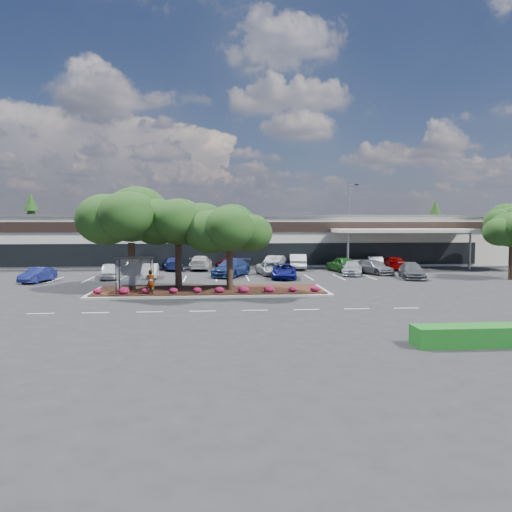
{
  "coord_description": "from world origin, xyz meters",
  "views": [
    {
      "loc": [
        -1.67,
        -34.25,
        5.48
      ],
      "look_at": [
        1.77,
        6.77,
        2.6
      ],
      "focal_mm": 35.0,
      "sensor_mm": 36.0,
      "label": 1
    }
  ],
  "objects": [
    {
      "name": "car_4",
      "position": [
        4.95,
        12.74,
        0.7
      ],
      "size": [
        2.99,
        5.3,
        1.4
      ],
      "primitive_type": "imported",
      "rotation": [
        0.0,
        0.0,
        -0.14
      ],
      "color": "navy",
      "rests_on": "ground"
    },
    {
      "name": "bus_shelter",
      "position": [
        -7.5,
        2.95,
        2.31
      ],
      "size": [
        2.75,
        1.55,
        2.59
      ],
      "color": "black",
      "rests_on": "landscape_island"
    },
    {
      "name": "shrub_row",
      "position": [
        -2.0,
        1.9,
        0.51
      ],
      "size": [
        17.0,
        0.8,
        0.5
      ],
      "primitive_type": null,
      "color": "maroon",
      "rests_on": "landscape_island"
    },
    {
      "name": "car_15",
      "position": [
        12.1,
        18.64,
        0.83
      ],
      "size": [
        2.84,
        5.15,
        1.66
      ],
      "primitive_type": "imported",
      "rotation": [
        0.0,
        0.0,
        3.33
      ],
      "color": "#1A4F1A",
      "rests_on": "ground"
    },
    {
      "name": "light_pole",
      "position": [
        15.27,
        27.42,
        4.56
      ],
      "size": [
        1.38,
        0.88,
        10.27
      ],
      "rotation": [
        0.0,
        0.0,
        0.43
      ],
      "color": "gray",
      "rests_on": "ground"
    },
    {
      "name": "car_0",
      "position": [
        -17.49,
        11.71,
        0.67
      ],
      "size": [
        2.41,
        4.3,
        1.34
      ],
      "primitive_type": "imported",
      "rotation": [
        0.0,
        0.0,
        -0.26
      ],
      "color": "navy",
      "rests_on": "ground"
    },
    {
      "name": "car_3",
      "position": [
        -0.01,
        15.12,
        0.85
      ],
      "size": [
        4.58,
        6.29,
        1.69
      ],
      "primitive_type": "imported",
      "rotation": [
        0.0,
        0.0,
        -0.43
      ],
      "color": "navy",
      "rests_on": "ground"
    },
    {
      "name": "island_tree_west",
      "position": [
        -8.0,
        4.5,
        4.21
      ],
      "size": [
        7.2,
        7.2,
        7.89
      ],
      "primitive_type": null,
      "color": "#153B12",
      "rests_on": "landscape_island"
    },
    {
      "name": "car_16",
      "position": [
        18.4,
        20.33,
        0.74
      ],
      "size": [
        2.6,
        5.3,
        1.48
      ],
      "primitive_type": "imported",
      "rotation": [
        0.0,
        0.0,
        3.04
      ],
      "color": "#8D0202",
      "rests_on": "ground"
    },
    {
      "name": "tree_east_near",
      "position": [
        26.0,
        10.0,
        3.25
      ],
      "size": [
        5.6,
        5.6,
        6.51
      ],
      "primitive_type": null,
      "color": "#153B12",
      "rests_on": "ground"
    },
    {
      "name": "lane_markings",
      "position": [
        -0.14,
        10.42,
        0.01
      ],
      "size": [
        33.12,
        20.06,
        0.01
      ],
      "color": "silver",
      "rests_on": "ground"
    },
    {
      "name": "car_5",
      "position": [
        3.98,
        15.93,
        0.66
      ],
      "size": [
        2.8,
        5.0,
        1.32
      ],
      "primitive_type": "imported",
      "rotation": [
        0.0,
        0.0,
        0.13
      ],
      "color": "#A6ACB2",
      "rests_on": "ground"
    },
    {
      "name": "retail_store",
      "position": [
        0.06,
        33.91,
        3.15
      ],
      "size": [
        80.4,
        25.2,
        6.25
      ],
      "color": "beige",
      "rests_on": "ground"
    },
    {
      "name": "car_14",
      "position": [
        7.83,
        21.9,
        0.86
      ],
      "size": [
        2.52,
        5.43,
        1.72
      ],
      "primitive_type": "imported",
      "rotation": [
        0.0,
        0.0,
        3.0
      ],
      "color": "beige",
      "rests_on": "ground"
    },
    {
      "name": "car_17",
      "position": [
        16.69,
        21.44,
        0.74
      ],
      "size": [
        2.47,
        4.7,
        1.47
      ],
      "primitive_type": "imported",
      "rotation": [
        0.0,
        0.0,
        2.93
      ],
      "color": "silver",
      "rests_on": "ground"
    },
    {
      "name": "tree_east_far",
      "position": [
        31.0,
        18.0,
        3.81
      ],
      "size": [
        6.4,
        6.4,
        7.62
      ],
      "primitive_type": null,
      "color": "#153B12",
      "rests_on": "ground"
    },
    {
      "name": "car_6",
      "position": [
        12.32,
        15.26,
        0.69
      ],
      "size": [
        3.3,
        5.15,
        1.39
      ],
      "primitive_type": "imported",
      "rotation": [
        0.0,
        0.0,
        -0.31
      ],
      "color": "#999EA4",
      "rests_on": "ground"
    },
    {
      "name": "car_8",
      "position": [
        17.13,
        11.71,
        0.73
      ],
      "size": [
        2.97,
        5.32,
        1.46
      ],
      "primitive_type": "imported",
      "rotation": [
        0.0,
        0.0,
        -0.19
      ],
      "color": "#54565B",
      "rests_on": "ground"
    },
    {
      "name": "car_9",
      "position": [
        -9.8,
        19.41,
        0.82
      ],
      "size": [
        3.31,
        5.17,
        1.64
      ],
      "primitive_type": "imported",
      "rotation": [
        0.0,
        0.0,
        2.83
      ],
      "color": "black",
      "rests_on": "ground"
    },
    {
      "name": "car_12",
      "position": [
        0.01,
        21.68,
        0.7
      ],
      "size": [
        3.56,
        5.18,
        1.39
      ],
      "primitive_type": "imported",
      "rotation": [
        0.0,
        0.0,
        3.51
      ],
      "color": "maroon",
      "rests_on": "ground"
    },
    {
      "name": "car_11",
      "position": [
        -3.21,
        22.18,
        0.8
      ],
      "size": [
        2.69,
        5.7,
        1.61
      ],
      "primitive_type": "imported",
      "rotation": [
        0.0,
        0.0,
        3.06
      ],
      "color": "#BBBBBB",
      "rests_on": "ground"
    },
    {
      "name": "ground",
      "position": [
        0.0,
        0.0,
        0.0
      ],
      "size": [
        160.0,
        160.0,
        0.0
      ],
      "primitive_type": "plane",
      "color": "black",
      "rests_on": "ground"
    },
    {
      "name": "island_tree_east",
      "position": [
        -0.5,
        3.7,
        3.51
      ],
      "size": [
        5.8,
        5.8,
        6.5
      ],
      "primitive_type": null,
      "color": "#153B12",
      "rests_on": "landscape_island"
    },
    {
      "name": "hedge_south_east",
      "position": [
        10.0,
        -13.5,
        0.45
      ],
      "size": [
        6.0,
        1.3,
        0.9
      ],
      "primitive_type": "cube",
      "color": "#155516",
      "rests_on": "ground"
    },
    {
      "name": "car_10",
      "position": [
        -6.38,
        22.06,
        0.72
      ],
      "size": [
        2.83,
        5.24,
        1.44
      ],
      "primitive_type": "imported",
      "rotation": [
        0.0,
        0.0,
        3.31
      ],
      "color": "navy",
      "rests_on": "ground"
    },
    {
      "name": "landscape_island",
      "position": [
        -2.0,
        4.0,
        0.12
      ],
      "size": [
        18.0,
        6.0,
        0.26
      ],
      "color": "gray",
      "rests_on": "ground"
    },
    {
      "name": "car_13",
      "position": [
        5.28,
        21.15,
        0.83
      ],
      "size": [
        3.41,
        5.34,
        1.66
      ],
      "primitive_type": "imported",
      "rotation": [
        0.0,
        0.0,
        2.78
      ],
      "color": "#5D5E64",
      "rests_on": "ground"
    },
    {
      "name": "car_1",
      "position": [
        -11.71,
        14.0,
        0.74
      ],
      "size": [
        2.66,
        4.63,
        1.48
      ],
      "primitive_type": "imported",
      "rotation": [
        0.0,
        0.0,
        0.22
      ],
      "color": "silver",
      "rests_on": "ground"
    },
    {
      "name": "car_2",
      "position": [
        -7.87,
        14.41,
        0.68
      ],
      "size": [
        1.61,
        4.17,
        1.35
      ],
      "primitive_type": "imported",
      "rotation": [
        0.0,
        0.0,
        0.04
      ],
      "color": "silver",
      "rests_on": "ground"
    },
    {
      "name": "conifer_north_east",
      "position": [
        34.0,
        44.0,
        4.5
      ],
      "size": [
        3.96,
        3.96,
        9.0
      ],
      "primitive_type": "cone",
      "color": "#153B12",
      "rests_on": "ground"
    },
    {
      "name": "conifer_north_west",
      "position": [
        -30.0,
        46.0,
        5.0
      ],
      "size": [
        4.4,
        4.4,
        10.0
      ],
      "primitive_type": "cone",
      "color": "#153B12",
      "rests_on": "ground"
    },
    {
      "name": "person_waiting",
      "position": [
        -6.24,
        1.7,
        1.14
      ],
      "size": [
        0.72,
        0.55,
        1.75
      ],
      "primitive_type": "imported",
      "rotation": [
        0.0,
        0.0,
        2.92
      ],
      "color": "#594C47",
      "rests_on": "landscape_island"
    },
    {
      "name": "car_7",
      "position": [
        14.84,
        16.0,
        0.71
      ],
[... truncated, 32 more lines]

